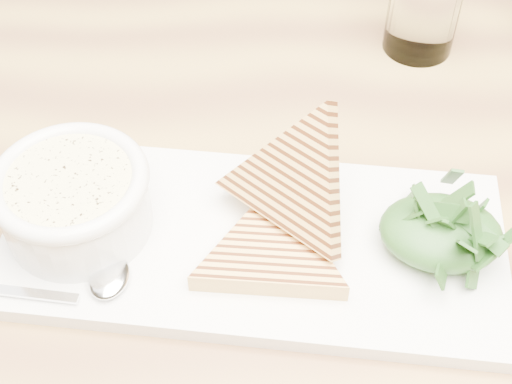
# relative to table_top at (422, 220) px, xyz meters

# --- Properties ---
(table_top) EXTENTS (1.41, 1.01, 0.04)m
(table_top) POSITION_rel_table_top_xyz_m (0.00, 0.00, 0.00)
(table_top) COLOR #A98343
(table_top) RESTS_ON ground
(table_leg_bl) EXTENTS (0.06, 0.06, 0.71)m
(table_leg_bl) POSITION_rel_table_top_xyz_m (-0.62, 0.40, -0.37)
(table_leg_bl) COLOR #A98343
(table_leg_bl) RESTS_ON ground
(platter) EXTENTS (0.42, 0.19, 0.02)m
(platter) POSITION_rel_table_top_xyz_m (-0.15, -0.07, 0.03)
(platter) COLOR white
(platter) RESTS_ON table_top
(soup_bowl) EXTENTS (0.12, 0.12, 0.05)m
(soup_bowl) POSITION_rel_table_top_xyz_m (-0.30, -0.07, 0.06)
(soup_bowl) COLOR white
(soup_bowl) RESTS_ON platter
(soup) EXTENTS (0.10, 0.10, 0.01)m
(soup) POSITION_rel_table_top_xyz_m (-0.30, -0.07, 0.09)
(soup) COLOR beige
(soup) RESTS_ON soup_bowl
(bowl_rim) EXTENTS (0.13, 0.13, 0.01)m
(bowl_rim) POSITION_rel_table_top_xyz_m (-0.30, -0.07, 0.09)
(bowl_rim) COLOR white
(bowl_rim) RESTS_ON soup_bowl
(sandwich_flat) EXTENTS (0.15, 0.15, 0.02)m
(sandwich_flat) POSITION_rel_table_top_xyz_m (-0.13, -0.09, 0.04)
(sandwich_flat) COLOR tan
(sandwich_flat) RESTS_ON platter
(sandwich_lean) EXTENTS (0.20, 0.21, 0.16)m
(sandwich_lean) POSITION_rel_table_top_xyz_m (-0.12, -0.04, 0.08)
(sandwich_lean) COLOR tan
(sandwich_lean) RESTS_ON sandwich_flat
(salad_base) EXTENTS (0.10, 0.08, 0.04)m
(salad_base) POSITION_rel_table_top_xyz_m (0.00, -0.06, 0.05)
(salad_base) COLOR black
(salad_base) RESTS_ON platter
(arugula_pile) EXTENTS (0.11, 0.10, 0.05)m
(arugula_pile) POSITION_rel_table_top_xyz_m (0.00, -0.06, 0.06)
(arugula_pile) COLOR #3B712B
(arugula_pile) RESTS_ON platter
(spoon_bowl) EXTENTS (0.03, 0.04, 0.01)m
(spoon_bowl) POSITION_rel_table_top_xyz_m (-0.26, -0.12, 0.04)
(spoon_bowl) COLOR silver
(spoon_bowl) RESTS_ON platter
(spoon_handle) EXTENTS (0.11, 0.01, 0.00)m
(spoon_handle) POSITION_rel_table_top_xyz_m (-0.33, -0.14, 0.04)
(spoon_handle) COLOR silver
(spoon_handle) RESTS_ON platter
(glass_near) EXTENTS (0.08, 0.08, 0.12)m
(glass_near) POSITION_rel_table_top_xyz_m (-0.00, 0.24, 0.08)
(glass_near) COLOR white
(glass_near) RESTS_ON table_top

